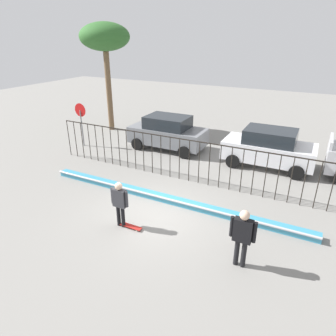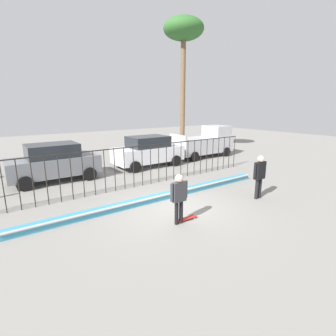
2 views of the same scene
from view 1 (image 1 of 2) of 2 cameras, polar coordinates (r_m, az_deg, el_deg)
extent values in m
plane|color=gray|center=(11.09, -2.58, -8.80)|extent=(60.00, 60.00, 0.00)
cube|color=teal|center=(11.81, -0.09, -5.92)|extent=(11.00, 0.36, 0.22)
cylinder|color=#B2B2B7|center=(11.62, -0.50, -5.84)|extent=(11.00, 0.09, 0.09)
cylinder|color=black|center=(16.93, -18.36, 5.45)|extent=(0.04, 0.04, 1.94)
cylinder|color=black|center=(16.61, -17.21, 5.26)|extent=(0.04, 0.04, 1.94)
cylinder|color=black|center=(16.30, -16.01, 5.06)|extent=(0.04, 0.04, 1.94)
cylinder|color=black|center=(16.00, -14.77, 4.84)|extent=(0.04, 0.04, 1.94)
cylinder|color=black|center=(15.70, -13.48, 4.62)|extent=(0.04, 0.04, 1.94)
cylinder|color=black|center=(15.41, -12.14, 4.38)|extent=(0.04, 0.04, 1.94)
cylinder|color=black|center=(15.13, -10.75, 4.13)|extent=(0.04, 0.04, 1.94)
cylinder|color=black|center=(14.87, -9.32, 3.87)|extent=(0.04, 0.04, 1.94)
cylinder|color=black|center=(14.61, -7.83, 3.60)|extent=(0.04, 0.04, 1.94)
cylinder|color=black|center=(14.36, -6.29, 3.32)|extent=(0.04, 0.04, 1.94)
cylinder|color=black|center=(14.12, -4.70, 3.03)|extent=(0.04, 0.04, 1.94)
cylinder|color=black|center=(13.89, -3.05, 2.72)|extent=(0.04, 0.04, 1.94)
cylinder|color=black|center=(13.68, -1.36, 2.40)|extent=(0.04, 0.04, 1.94)
cylinder|color=black|center=(13.48, 0.39, 2.07)|extent=(0.04, 0.04, 1.94)
cylinder|color=black|center=(13.29, 2.19, 1.72)|extent=(0.04, 0.04, 1.94)
cylinder|color=black|center=(13.12, 4.03, 1.37)|extent=(0.04, 0.04, 1.94)
cylinder|color=black|center=(12.96, 5.93, 1.00)|extent=(0.04, 0.04, 1.94)
cylinder|color=black|center=(12.81, 7.86, 0.63)|extent=(0.04, 0.04, 1.94)
cylinder|color=black|center=(12.69, 9.84, 0.24)|extent=(0.04, 0.04, 1.94)
cylinder|color=black|center=(12.57, 11.86, -0.15)|extent=(0.04, 0.04, 1.94)
cylinder|color=black|center=(12.48, 13.91, -0.55)|extent=(0.04, 0.04, 1.94)
cylinder|color=black|center=(12.40, 15.99, -0.95)|extent=(0.04, 0.04, 1.94)
cylinder|color=black|center=(12.33, 18.10, -1.36)|extent=(0.04, 0.04, 1.94)
cylinder|color=black|center=(12.29, 20.22, -1.76)|extent=(0.04, 0.04, 1.94)
cylinder|color=black|center=(12.26, 22.36, -2.17)|extent=(0.04, 0.04, 1.94)
cylinder|color=black|center=(12.25, 24.50, -2.58)|extent=(0.04, 0.04, 1.94)
cylinder|color=black|center=(12.26, 26.65, -2.98)|extent=(0.04, 0.04, 1.94)
cylinder|color=black|center=(12.29, 28.79, -3.38)|extent=(0.04, 0.04, 1.94)
cube|color=black|center=(12.78, 4.15, 5.29)|extent=(14.00, 0.04, 0.04)
cylinder|color=black|center=(10.44, -9.39, -8.91)|extent=(0.13, 0.13, 0.77)
cylinder|color=black|center=(10.35, -8.56, -9.18)|extent=(0.13, 0.13, 0.77)
cube|color=#333338|center=(10.03, -9.23, -5.68)|extent=(0.47, 0.20, 0.63)
sphere|color=beige|center=(9.82, -9.40, -3.44)|extent=(0.25, 0.25, 0.25)
cylinder|color=#333338|center=(10.17, -10.55, -5.13)|extent=(0.10, 0.10, 0.57)
cylinder|color=#333338|center=(9.87, -7.90, -5.90)|extent=(0.10, 0.10, 0.57)
cube|color=#A51E19|center=(10.42, -7.06, -10.95)|extent=(0.80, 0.20, 0.02)
cylinder|color=silver|center=(10.37, -5.55, -11.33)|extent=(0.05, 0.03, 0.05)
cylinder|color=silver|center=(10.26, -6.01, -11.75)|extent=(0.05, 0.03, 0.05)
cylinder|color=silver|center=(10.62, -8.06, -10.50)|extent=(0.05, 0.03, 0.05)
cylinder|color=silver|center=(10.52, -8.53, -10.90)|extent=(0.05, 0.03, 0.05)
cylinder|color=black|center=(8.95, 12.94, -15.33)|extent=(0.14, 0.14, 0.84)
cylinder|color=black|center=(8.92, 14.23, -15.62)|extent=(0.14, 0.14, 0.84)
cube|color=black|center=(8.48, 14.09, -11.46)|extent=(0.51, 0.22, 0.69)
sphere|color=beige|center=(8.21, 14.42, -8.71)|extent=(0.27, 0.27, 0.27)
cylinder|color=black|center=(8.51, 12.06, -10.80)|extent=(0.11, 0.11, 0.62)
cylinder|color=black|center=(8.42, 16.19, -11.71)|extent=(0.11, 0.11, 0.62)
cube|color=slate|center=(17.09, -0.06, 6.23)|extent=(4.30, 1.90, 0.90)
cube|color=#1E2328|center=(16.87, -0.06, 8.76)|extent=(2.37, 1.71, 0.66)
cylinder|color=black|center=(17.48, 5.66, 4.98)|extent=(0.68, 0.22, 0.68)
cylinder|color=black|center=(15.83, 3.09, 3.00)|extent=(0.68, 0.22, 0.68)
cylinder|color=black|center=(18.68, -2.73, 6.32)|extent=(0.68, 0.22, 0.68)
cylinder|color=black|center=(17.15, -5.88, 4.58)|extent=(0.68, 0.22, 0.68)
cube|color=silver|center=(15.48, 18.54, 3.04)|extent=(4.30, 1.90, 0.90)
cube|color=#1E2328|center=(15.24, 18.92, 5.77)|extent=(2.37, 1.71, 0.66)
cylinder|color=black|center=(16.42, 23.90, 1.68)|extent=(0.68, 0.22, 0.68)
cylinder|color=black|center=(14.65, 23.25, -0.80)|extent=(0.68, 0.22, 0.68)
cylinder|color=black|center=(16.75, 14.01, 3.50)|extent=(0.68, 0.22, 0.68)
cylinder|color=black|center=(15.02, 12.23, 1.28)|extent=(0.68, 0.22, 0.68)
cube|color=#B7B7BC|center=(15.43, 28.68, 4.50)|extent=(0.12, 1.75, 0.36)
cylinder|color=slate|center=(18.21, -16.05, 7.27)|extent=(0.07, 0.07, 2.10)
cylinder|color=red|center=(17.96, -16.40, 10.55)|extent=(0.76, 0.02, 0.76)
cylinder|color=brown|center=(20.86, -11.17, 13.98)|extent=(0.36, 0.36, 5.07)
ellipsoid|color=#2D6028|center=(20.57, -11.98, 23.31)|extent=(3.12, 3.12, 1.72)
camera|label=2|loc=(10.45, -56.12, 0.71)|focal=27.63mm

